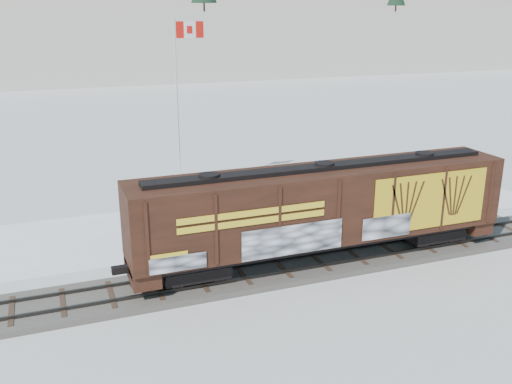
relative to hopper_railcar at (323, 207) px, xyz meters
name	(u,v)px	position (x,y,z in m)	size (l,w,h in m)	color
ground	(281,272)	(-2.15, 0.01, -3.05)	(500.00, 500.00, 0.00)	white
rail_track	(281,269)	(-2.15, 0.01, -2.90)	(50.00, 3.40, 0.43)	#59544C
parking_strip	(232,221)	(-2.15, 7.51, -3.03)	(40.00, 8.00, 0.03)	white
hillside	(70,2)	(-2.20, 139.80, 11.33)	(360.00, 110.00, 93.00)	white
hopper_railcar	(323,207)	(0.00, 0.00, 0.00)	(18.68, 3.06, 4.71)	black
flagpole	(180,136)	(-3.91, 12.48, 1.25)	(2.30, 0.90, 11.61)	silver
car_silver	(193,219)	(-4.75, 6.47, -2.24)	(1.84, 4.56, 1.55)	silver
car_white	(275,205)	(0.60, 7.38, -2.30)	(1.51, 4.34, 1.43)	white
car_dark	(316,205)	(3.00, 6.56, -2.38)	(1.77, 4.36, 1.27)	#212429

